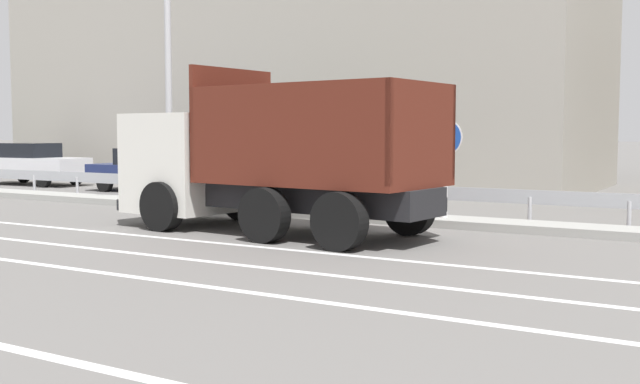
{
  "coord_description": "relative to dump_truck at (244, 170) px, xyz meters",
  "views": [
    {
      "loc": [
        7.53,
        -13.97,
        2.07
      ],
      "look_at": [
        -0.83,
        0.19,
        0.75
      ],
      "focal_mm": 42.0,
      "sensor_mm": 36.0,
      "label": 1
    }
  ],
  "objects": [
    {
      "name": "median_road_sign",
      "position": [
        3.44,
        2.75,
        0.01
      ],
      "size": [
        0.82,
        0.16,
        2.37
      ],
      "color": "white",
      "rests_on": "ground_plane"
    },
    {
      "name": "parked_car_1",
      "position": [
        -15.13,
        6.63,
        -0.46
      ],
      "size": [
        4.78,
        1.95,
        1.64
      ],
      "rotation": [
        0.0,
        0.0,
        -1.52
      ],
      "color": "silver",
      "rests_on": "ground_plane"
    },
    {
      "name": "lane_strip_2",
      "position": [
        0.93,
        -5.09,
        -1.27
      ],
      "size": [
        60.91,
        0.16,
        0.01
      ],
      "primitive_type": "cube",
      "color": "silver",
      "rests_on": "ground_plane"
    },
    {
      "name": "median_island",
      "position": [
        1.92,
        2.75,
        -1.18
      ],
      "size": [
        33.5,
        1.1,
        0.18
      ],
      "primitive_type": "cube",
      "color": "gray",
      "rests_on": "ground_plane"
    },
    {
      "name": "parked_car_3",
      "position": [
        -3.09,
        6.69,
        -0.58
      ],
      "size": [
        4.67,
        2.07,
        1.35
      ],
      "rotation": [
        0.0,
        0.0,
        1.52
      ],
      "color": "#335B33",
      "rests_on": "ground_plane"
    },
    {
      "name": "ground_plane",
      "position": [
        1.92,
        1.14,
        -1.27
      ],
      "size": [
        320.0,
        320.0,
        0.0
      ],
      "primitive_type": "plane",
      "color": "#605E5B"
    },
    {
      "name": "street_lamp_1",
      "position": [
        -4.4,
        2.41,
        3.92
      ],
      "size": [
        0.72,
        2.64,
        9.31
      ],
      "color": "#ADADB2",
      "rests_on": "ground_plane"
    },
    {
      "name": "background_building_0",
      "position": [
        -7.41,
        13.77,
        5.51
      ],
      "size": [
        23.98,
        9.51,
        13.57
      ],
      "primitive_type": "cube",
      "color": "gray",
      "rests_on": "ground_plane"
    },
    {
      "name": "dump_truck",
      "position": [
        0.0,
        0.0,
        0.0
      ],
      "size": [
        7.2,
        3.32,
        3.42
      ],
      "rotation": [
        0.0,
        0.0,
        1.48
      ],
      "color": "silver",
      "rests_on": "ground_plane"
    },
    {
      "name": "lane_strip_1",
      "position": [
        0.93,
        -3.55,
        -1.27
      ],
      "size": [
        60.91,
        0.16,
        0.01
      ],
      "primitive_type": "cube",
      "color": "silver",
      "rests_on": "ground_plane"
    },
    {
      "name": "parked_car_2",
      "position": [
        -8.67,
        6.48,
        -0.52
      ],
      "size": [
        4.8,
        1.97,
        1.51
      ],
      "rotation": [
        0.0,
        0.0,
        -1.54
      ],
      "color": "navy",
      "rests_on": "ground_plane"
    },
    {
      "name": "lane_strip_0",
      "position": [
        0.93,
        -1.89,
        -1.27
      ],
      "size": [
        60.91,
        0.16,
        0.01
      ],
      "primitive_type": "cube",
      "color": "silver",
      "rests_on": "ground_plane"
    },
    {
      "name": "median_guardrail",
      "position": [
        1.92,
        3.89,
        -0.7
      ],
      "size": [
        60.91,
        0.09,
        0.78
      ],
      "color": "#9EA0A5",
      "rests_on": "ground_plane"
    }
  ]
}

